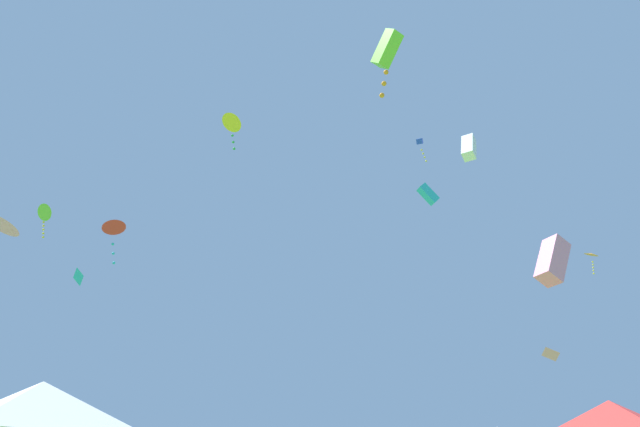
% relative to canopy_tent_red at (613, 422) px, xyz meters
% --- Properties ---
extents(canopy_tent_red, '(3.41, 3.41, 3.65)m').
position_rel_canopy_tent_red_xyz_m(canopy_tent_red, '(0.00, 0.00, 0.00)').
color(canopy_tent_red, '#9E9EA3').
rests_on(canopy_tent_red, ground).
extents(canopy_tent_white, '(3.28, 3.28, 3.51)m').
position_rel_canopy_tent_red_xyz_m(canopy_tent_white, '(-13.39, -3.37, -0.12)').
color(canopy_tent_white, '#9E9EA3').
rests_on(canopy_tent_white, ground).
extents(kite_cyan_box, '(1.31, 0.78, 1.26)m').
position_rel_canopy_tent_red_xyz_m(kite_cyan_box, '(-0.97, 13.42, 14.01)').
color(kite_cyan_box, '#2DB7CC').
extents(kite_pink_box, '(1.28, 0.99, 1.51)m').
position_rel_canopy_tent_red_xyz_m(kite_pink_box, '(-1.03, -0.58, 4.28)').
color(kite_pink_box, pink).
extents(kite_red_delta, '(2.07, 2.07, 2.83)m').
position_rel_canopy_tent_red_xyz_m(kite_red_delta, '(-20.53, 17.57, 13.57)').
color(kite_red_delta, red).
extents(kite_pink_delta, '(2.06, 2.08, 0.72)m').
position_rel_canopy_tent_red_xyz_m(kite_pink_delta, '(-20.73, 6.02, 8.37)').
color(kite_pink_delta, pink).
extents(kite_pink_diamond, '(1.20, 1.24, 0.50)m').
position_rel_canopy_tent_red_xyz_m(kite_pink_diamond, '(5.57, 15.64, 5.22)').
color(kite_pink_diamond, pink).
extents(kite_lime_delta, '(0.98, 0.81, 1.80)m').
position_rel_canopy_tent_red_xyz_m(kite_lime_delta, '(-20.70, 9.09, 10.37)').
color(kite_lime_delta, '#75D138').
extents(kite_blue_box, '(0.75, 1.13, 2.31)m').
position_rel_canopy_tent_red_xyz_m(kite_blue_box, '(0.25, 19.35, 21.66)').
color(kite_blue_box, blue).
extents(kite_yellow_delta, '(1.51, 1.50, 2.23)m').
position_rel_canopy_tent_red_xyz_m(kite_yellow_delta, '(-12.01, 8.64, 15.50)').
color(kite_yellow_delta, yellow).
extents(kite_white_box, '(0.85, 0.97, 1.24)m').
position_rel_canopy_tent_red_xyz_m(kite_white_box, '(-1.68, 3.20, 10.57)').
color(kite_white_box, white).
extents(kite_orange_delta, '(0.96, 0.95, 1.34)m').
position_rel_canopy_tent_red_xyz_m(kite_orange_delta, '(6.70, 11.23, 9.35)').
color(kite_orange_delta, orange).
extents(kite_lime_box, '(0.94, 1.02, 2.42)m').
position_rel_canopy_tent_red_xyz_m(kite_lime_box, '(-5.82, -3.21, 9.59)').
color(kite_lime_box, '#75D138').
extents(kite_cyan_diamond, '(0.71, 0.64, 0.77)m').
position_rel_canopy_tent_red_xyz_m(kite_cyan_diamond, '(-21.87, 17.05, 9.99)').
color(kite_cyan_diamond, '#2DB7CC').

